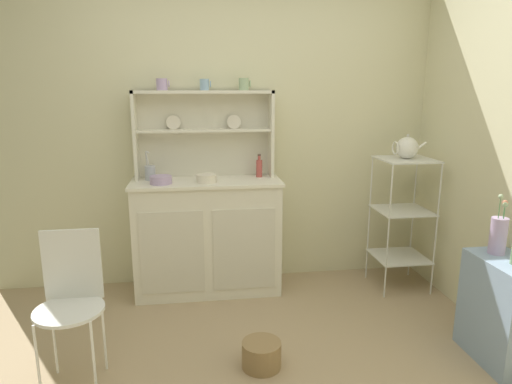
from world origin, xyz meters
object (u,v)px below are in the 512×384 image
flower_vase (498,234)px  porcelain_teapot (407,148)px  bakers_rack (402,208)px  utensil_jar (150,173)px  hutch_cabinet (208,235)px  side_shelf_blue (503,311)px  hutch_shelf_unit (204,127)px  cup_lilac_0 (162,84)px  jam_bottle (259,168)px  floor_basket (261,354)px  wire_chair (71,294)px  bowl_mixing_large (161,180)px

flower_vase → porcelain_teapot: bearing=98.3°
bakers_rack → porcelain_teapot: (-0.00, -0.00, 0.48)m
utensil_jar → porcelain_teapot: 1.98m
hutch_cabinet → side_shelf_blue: (1.67, -1.20, -0.15)m
hutch_shelf_unit → porcelain_teapot: size_ratio=4.13×
bakers_rack → side_shelf_blue: size_ratio=1.68×
hutch_shelf_unit → cup_lilac_0: 0.44m
jam_bottle → porcelain_teapot: 1.15m
jam_bottle → utensil_jar: size_ratio=0.80×
side_shelf_blue → floor_basket: (-1.41, 0.12, -0.24)m
bakers_rack → utensil_jar: 1.99m
wire_chair → jam_bottle: jam_bottle is taller
bowl_mixing_large → jam_bottle: bearing=11.9°
side_shelf_blue → cup_lilac_0: (-1.98, 1.33, 1.30)m
hutch_cabinet → porcelain_teapot: size_ratio=4.42×
hutch_shelf_unit → utensil_jar: bearing=-168.4°
utensil_jar → flower_vase: size_ratio=0.62×
side_shelf_blue → floor_basket: 1.43m
bowl_mixing_large → flower_vase: (2.01, -1.01, -0.18)m
hutch_cabinet → bowl_mixing_large: (-0.33, -0.07, 0.47)m
hutch_shelf_unit → wire_chair: (-0.76, -1.22, -0.77)m
bakers_rack → hutch_shelf_unit: bearing=168.8°
side_shelf_blue → flower_vase: size_ratio=1.73×
hutch_cabinet → porcelain_teapot: 1.68m
hutch_shelf_unit → hutch_cabinet: bearing=-90.0°
flower_vase → side_shelf_blue: bearing=-90.1°
porcelain_teapot → hutch_cabinet: bearing=174.8°
floor_basket → wire_chair: bearing=178.7°
hutch_cabinet → utensil_jar: size_ratio=5.06×
hutch_cabinet → bowl_mixing_large: 0.58m
floor_basket → jam_bottle: 1.48m
side_shelf_blue → utensil_jar: utensil_jar is taller
cup_lilac_0 → utensil_jar: 0.67m
wire_chair → jam_bottle: bearing=37.5°
jam_bottle → flower_vase: jam_bottle is taller
porcelain_teapot → cup_lilac_0: bearing=171.9°
bakers_rack → floor_basket: bakers_rack is taller
hutch_shelf_unit → bowl_mixing_large: hutch_shelf_unit is taller
utensil_jar → flower_vase: bearing=-29.0°
utensil_jar → hutch_cabinet: bearing=-10.4°
hutch_shelf_unit → jam_bottle: bearing=-10.4°
utensil_jar → flower_vase: (2.10, -1.16, -0.21)m
floor_basket → cup_lilac_0: (-0.57, 1.20, 1.53)m
hutch_cabinet → wire_chair: bearing=-125.7°
cup_lilac_0 → bowl_mixing_large: cup_lilac_0 is taller
bowl_mixing_large → utensil_jar: (-0.09, 0.15, 0.03)m
hutch_cabinet → hutch_shelf_unit: hutch_shelf_unit is taller
cup_lilac_0 → utensil_jar: (-0.12, -0.04, -0.66)m
floor_basket → hutch_cabinet: bearing=103.8°
bakers_rack → flower_vase: bearing=-81.8°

